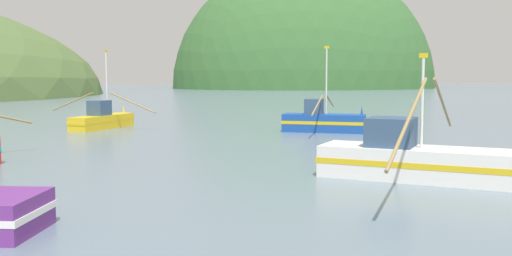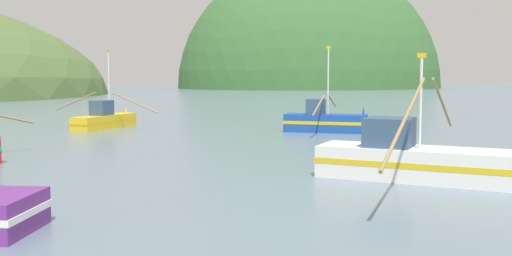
% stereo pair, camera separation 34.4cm
% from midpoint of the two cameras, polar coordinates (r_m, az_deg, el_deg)
% --- Properties ---
extents(hill_mid_right, '(101.01, 80.80, 95.65)m').
position_cam_midpoint_polar(hill_mid_right, '(216.05, 5.59, 4.09)').
color(hill_mid_right, '#386633').
rests_on(hill_mid_right, ground).
extents(fishing_boat_blue, '(6.65, 10.47, 6.73)m').
position_cam_midpoint_polar(fishing_boat_blue, '(44.41, 7.22, 0.71)').
color(fishing_boat_blue, '#19479E').
rests_on(fishing_boat_blue, ground).
extents(fishing_boat_yellow, '(8.37, 6.68, 6.59)m').
position_cam_midpoint_polar(fishing_boat_yellow, '(48.68, -14.98, 0.87)').
color(fishing_boat_yellow, gold).
rests_on(fishing_boat_yellow, ground).
extents(fishing_boat_white, '(11.06, 12.80, 5.33)m').
position_cam_midpoint_polar(fishing_boat_white, '(24.61, 16.92, -3.14)').
color(fishing_boat_white, white).
rests_on(fishing_boat_white, ground).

